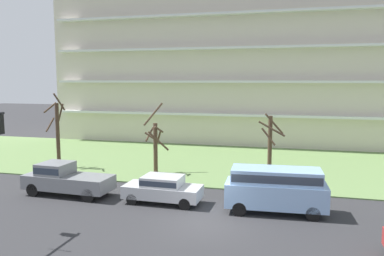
# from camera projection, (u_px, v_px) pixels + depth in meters

# --- Properties ---
(ground) EXTENTS (160.00, 160.00, 0.00)m
(ground) POSITION_uv_depth(u_px,v_px,m) (206.00, 224.00, 18.81)
(ground) COLOR #2D2D30
(grass_lawn_strip) EXTENTS (80.00, 16.00, 0.08)m
(grass_lawn_strip) POSITION_uv_depth(u_px,v_px,m) (242.00, 163.00, 32.25)
(grass_lawn_strip) COLOR #66844C
(grass_lawn_strip) RESTS_ON ground
(apartment_building) EXTENTS (45.39, 12.70, 20.34)m
(apartment_building) POSITION_uv_depth(u_px,v_px,m) (259.00, 52.00, 44.31)
(apartment_building) COLOR beige
(apartment_building) RESTS_ON ground
(tree_far_left) EXTENTS (1.48, 1.51, 5.96)m
(tree_far_left) POSITION_uv_depth(u_px,v_px,m) (57.00, 131.00, 30.49)
(tree_far_left) COLOR #423023
(tree_far_left) RESTS_ON ground
(tree_left) EXTENTS (2.19, 2.20, 5.25)m
(tree_left) POSITION_uv_depth(u_px,v_px,m) (155.00, 143.00, 28.66)
(tree_left) COLOR #4C3828
(tree_left) RESTS_ON ground
(tree_center) EXTENTS (1.78, 1.20, 4.76)m
(tree_center) POSITION_uv_depth(u_px,v_px,m) (270.00, 145.00, 26.46)
(tree_center) COLOR #4C3828
(tree_center) RESTS_ON ground
(sedan_silver_near_left) EXTENTS (4.43, 1.87, 1.57)m
(sedan_silver_near_left) POSITION_uv_depth(u_px,v_px,m) (163.00, 188.00, 21.87)
(sedan_silver_near_left) COLOR #B7BABF
(sedan_silver_near_left) RESTS_ON ground
(van_blue_center_left) EXTENTS (5.31, 2.30, 2.36)m
(van_blue_center_left) POSITION_uv_depth(u_px,v_px,m) (276.00, 187.00, 20.24)
(van_blue_center_left) COLOR #8CB2E0
(van_blue_center_left) RESTS_ON ground
(pickup_gray_center_right) EXTENTS (5.47, 2.21, 1.95)m
(pickup_gray_center_right) POSITION_uv_depth(u_px,v_px,m) (65.00, 178.00, 23.44)
(pickup_gray_center_right) COLOR slate
(pickup_gray_center_right) RESTS_ON ground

